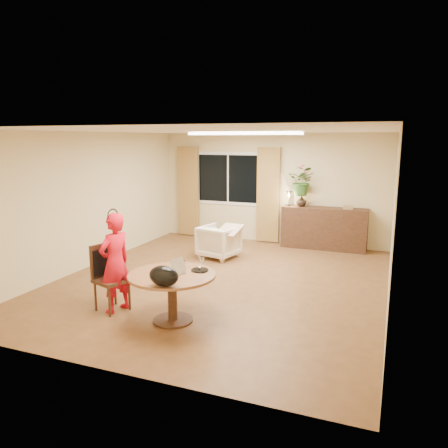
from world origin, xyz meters
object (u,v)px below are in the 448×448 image
(dining_chair, at_px, (112,278))
(armchair, at_px, (219,242))
(child, at_px, (115,263))
(sideboard, at_px, (324,228))
(dining_table, at_px, (172,284))

(dining_chair, bearing_deg, armchair, 102.59)
(dining_chair, relative_size, child, 0.67)
(child, xyz_separation_m, armchair, (0.30, 3.24, -0.38))
(dining_chair, bearing_deg, sideboard, 83.41)
(armchair, bearing_deg, dining_table, 113.77)
(dining_table, bearing_deg, child, 177.66)
(sideboard, bearing_deg, child, -114.96)
(armchair, relative_size, sideboard, 0.40)
(child, relative_size, sideboard, 0.77)
(dining_table, distance_m, child, 0.95)
(dining_chair, distance_m, sideboard, 5.34)
(dining_chair, xyz_separation_m, sideboard, (2.30, 4.81, -0.01))
(dining_table, bearing_deg, dining_chair, 178.44)
(dining_chair, height_order, child, child)
(dining_chair, distance_m, armchair, 3.28)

